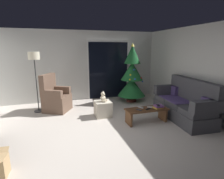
{
  "coord_description": "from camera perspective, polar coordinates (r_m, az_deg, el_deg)",
  "views": [
    {
      "loc": [
        -1.0,
        -3.62,
        1.89
      ],
      "look_at": [
        0.4,
        0.7,
        0.85
      ],
      "focal_mm": 29.15,
      "sensor_mm": 36.0,
      "label": 1
    }
  ],
  "objects": [
    {
      "name": "christmas_tree",
      "position": [
        6.44,
        6.25,
        4.08
      ],
      "size": [
        0.97,
        0.97,
        2.06
      ],
      "color": "#4C1E19",
      "rests_on": "ground"
    },
    {
      "name": "wall_right",
      "position": [
        5.32,
        28.79,
        4.42
      ],
      "size": [
        0.12,
        6.0,
        2.5
      ],
      "primitive_type": "cube",
      "color": "beige",
      "rests_on": "ground"
    },
    {
      "name": "remote_white",
      "position": [
        4.87,
        11.9,
        -5.4
      ],
      "size": [
        0.16,
        0.1,
        0.02
      ],
      "primitive_type": "cube",
      "rotation": [
        0.0,
        0.0,
        4.32
      ],
      "color": "silver",
      "rests_on": "coffee_table"
    },
    {
      "name": "remote_graphite",
      "position": [
        4.6,
        8.5,
        -6.34
      ],
      "size": [
        0.1,
        0.16,
        0.02
      ],
      "primitive_type": "cube",
      "rotation": [
        0.0,
        0.0,
        3.53
      ],
      "color": "#333338",
      "rests_on": "coffee_table"
    },
    {
      "name": "remote_silver",
      "position": [
        4.79,
        8.95,
        -5.59
      ],
      "size": [
        0.11,
        0.16,
        0.02
      ],
      "primitive_type": "cube",
      "rotation": [
        0.0,
        0.0,
        0.5
      ],
      "color": "#ADADB2",
      "rests_on": "coffee_table"
    },
    {
      "name": "teddy_bear_cream",
      "position": [
        5.05,
        -2.78,
        -2.48
      ],
      "size": [
        0.22,
        0.21,
        0.29
      ],
      "color": "beige",
      "rests_on": "ottoman"
    },
    {
      "name": "ground_plane",
      "position": [
        4.2,
        -2.32,
        -13.85
      ],
      "size": [
        7.0,
        7.0,
        0.0
      ],
      "primitive_type": "plane",
      "color": "#BCB2A8"
    },
    {
      "name": "wall_back",
      "position": [
        6.78,
        -9.47,
        7.33
      ],
      "size": [
        5.72,
        0.12,
        2.5
      ],
      "primitive_type": "cube",
      "color": "beige",
      "rests_on": "ground"
    },
    {
      "name": "patio_door_frame",
      "position": [
        6.94,
        -1.12,
        6.38
      ],
      "size": [
        1.6,
        0.02,
        2.2
      ],
      "primitive_type": "cube",
      "color": "silver",
      "rests_on": "ground"
    },
    {
      "name": "book_stack",
      "position": [
        4.85,
        14.35,
        -5.25
      ],
      "size": [
        0.26,
        0.21,
        0.08
      ],
      "color": "#B79333",
      "rests_on": "coffee_table"
    },
    {
      "name": "floor_lamp",
      "position": [
        5.72,
        -23.17,
        8.04
      ],
      "size": [
        0.32,
        0.32,
        1.78
      ],
      "color": "#2D2D30",
      "rests_on": "ground"
    },
    {
      "name": "patio_door_glass",
      "position": [
        6.93,
        -1.08,
        5.95
      ],
      "size": [
        1.5,
        0.02,
        2.1
      ],
      "primitive_type": "cube",
      "color": "black",
      "rests_on": "ground"
    },
    {
      "name": "ottoman",
      "position": [
        5.15,
        -2.85,
        -6.07
      ],
      "size": [
        0.44,
        0.44,
        0.43
      ],
      "primitive_type": "cube",
      "color": "beige",
      "rests_on": "ground"
    },
    {
      "name": "remote_black",
      "position": [
        4.71,
        11.3,
        -5.99
      ],
      "size": [
        0.16,
        0.1,
        0.02
      ],
      "primitive_type": "cube",
      "rotation": [
        0.0,
        0.0,
        1.99
      ],
      "color": "black",
      "rests_on": "coffee_table"
    },
    {
      "name": "coffee_table",
      "position": [
        4.81,
        10.74,
        -7.27
      ],
      "size": [
        1.1,
        0.4,
        0.37
      ],
      "color": "brown",
      "rests_on": "ground"
    },
    {
      "name": "cell_phone",
      "position": [
        4.81,
        14.32,
        -4.85
      ],
      "size": [
        0.11,
        0.16,
        0.01
      ],
      "primitive_type": "cube",
      "rotation": [
        0.0,
        0.0,
        -0.35
      ],
      "color": "black",
      "rests_on": "book_stack"
    },
    {
      "name": "armchair",
      "position": [
        5.8,
        -17.34,
        -2.57
      ],
      "size": [
        0.94,
        0.93,
        1.13
      ],
      "color": "brown",
      "rests_on": "ground"
    },
    {
      "name": "couch",
      "position": [
        5.3,
        21.81,
        -4.36
      ],
      "size": [
        0.93,
        1.99,
        1.08
      ],
      "color": "#3D3D42",
      "rests_on": "ground"
    }
  ]
}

